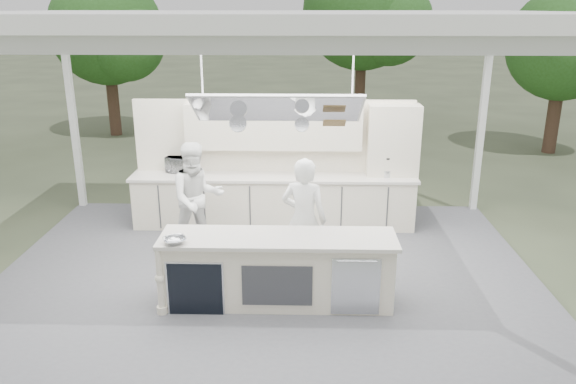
{
  "coord_description": "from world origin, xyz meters",
  "views": [
    {
      "loc": [
        0.5,
        -7.66,
        3.91
      ],
      "look_at": [
        0.3,
        0.4,
        1.25
      ],
      "focal_mm": 35.0,
      "sensor_mm": 36.0,
      "label": 1
    }
  ],
  "objects_px": {
    "sous_chef": "(197,198)",
    "head_chef": "(304,219)",
    "demo_island": "(277,270)",
    "back_counter": "(274,200)"
  },
  "relations": [
    {
      "from": "sous_chef",
      "to": "back_counter",
      "type": "bearing_deg",
      "value": 21.88
    },
    {
      "from": "demo_island",
      "to": "back_counter",
      "type": "relative_size",
      "value": 0.61
    },
    {
      "from": "back_counter",
      "to": "head_chef",
      "type": "xyz_separation_m",
      "value": [
        0.54,
        -2.07,
        0.43
      ]
    },
    {
      "from": "back_counter",
      "to": "sous_chef",
      "type": "distance_m",
      "value": 1.7
    },
    {
      "from": "demo_island",
      "to": "back_counter",
      "type": "bearing_deg",
      "value": 93.63
    },
    {
      "from": "back_counter",
      "to": "sous_chef",
      "type": "bearing_deg",
      "value": -134.68
    },
    {
      "from": "sous_chef",
      "to": "head_chef",
      "type": "bearing_deg",
      "value": -51.21
    },
    {
      "from": "demo_island",
      "to": "sous_chef",
      "type": "height_order",
      "value": "sous_chef"
    },
    {
      "from": "head_chef",
      "to": "sous_chef",
      "type": "height_order",
      "value": "head_chef"
    },
    {
      "from": "demo_island",
      "to": "back_counter",
      "type": "xyz_separation_m",
      "value": [
        -0.18,
        2.81,
        0.0
      ]
    }
  ]
}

